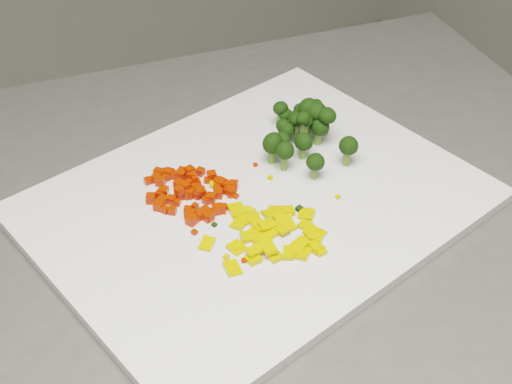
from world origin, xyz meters
TOP-DOWN VIEW (x-y plane):
  - cutting_board at (0.19, 0.46)m, footprint 0.51×0.41m
  - carrot_pile at (0.13, 0.52)m, footprint 0.11×0.11m
  - pepper_pile at (0.15, 0.41)m, footprint 0.12×0.12m
  - broccoli_pile at (0.30, 0.51)m, footprint 0.13×0.13m
  - carrot_cube_0 at (0.13, 0.54)m, footprint 0.01×0.01m
  - carrot_cube_1 at (0.14, 0.49)m, footprint 0.01×0.01m
  - carrot_cube_2 at (0.10, 0.50)m, footprint 0.01×0.01m
  - carrot_cube_3 at (0.13, 0.52)m, footprint 0.01×0.01m
  - carrot_cube_4 at (0.13, 0.51)m, footprint 0.01×0.01m
  - carrot_cube_5 at (0.14, 0.52)m, footprint 0.01×0.01m
  - carrot_cube_6 at (0.13, 0.53)m, footprint 0.01×0.01m
  - carrot_cube_7 at (0.17, 0.51)m, footprint 0.01×0.01m
  - carrot_cube_8 at (0.12, 0.57)m, footprint 0.01×0.01m
  - carrot_cube_9 at (0.16, 0.50)m, footprint 0.01×0.01m
  - carrot_cube_10 at (0.12, 0.49)m, footprint 0.01×0.01m
  - carrot_cube_11 at (0.13, 0.47)m, footprint 0.01×0.01m
  - carrot_cube_12 at (0.14, 0.52)m, footprint 0.01×0.01m
  - carrot_cube_13 at (0.13, 0.50)m, footprint 0.01×0.01m
  - carrot_cube_14 at (0.12, 0.52)m, footprint 0.01×0.01m
  - carrot_cube_15 at (0.17, 0.51)m, footprint 0.01×0.01m
  - carrot_cube_16 at (0.11, 0.47)m, footprint 0.01×0.01m
  - carrot_cube_17 at (0.12, 0.47)m, footprint 0.01×0.01m
  - carrot_cube_18 at (0.12, 0.51)m, footprint 0.01×0.01m
  - carrot_cube_19 at (0.18, 0.49)m, footprint 0.01×0.01m
  - carrot_cube_20 at (0.10, 0.53)m, footprint 0.01×0.01m
  - carrot_cube_21 at (0.14, 0.51)m, footprint 0.01×0.01m
  - carrot_cube_22 at (0.13, 0.53)m, footprint 0.01×0.01m
  - carrot_cube_23 at (0.17, 0.51)m, footprint 0.01×0.01m
  - carrot_cube_24 at (0.14, 0.55)m, footprint 0.01×0.01m
  - carrot_cube_25 at (0.12, 0.56)m, footprint 0.01×0.01m
  - carrot_cube_26 at (0.14, 0.50)m, footprint 0.01×0.01m
  - carrot_cube_27 at (0.14, 0.52)m, footprint 0.01×0.01m
  - carrot_cube_28 at (0.14, 0.49)m, footprint 0.01×0.01m
  - carrot_cube_29 at (0.17, 0.49)m, footprint 0.01×0.01m
  - carrot_cube_30 at (0.13, 0.56)m, footprint 0.01×0.01m
  - carrot_cube_31 at (0.14, 0.47)m, footprint 0.01×0.01m
  - carrot_cube_32 at (0.14, 0.47)m, footprint 0.01×0.01m
  - carrot_cube_33 at (0.14, 0.54)m, footprint 0.01×0.01m
  - carrot_cube_34 at (0.14, 0.52)m, footprint 0.01×0.01m
  - carrot_cube_35 at (0.14, 0.50)m, footprint 0.01×0.01m
  - carrot_cube_36 at (0.11, 0.51)m, footprint 0.01×0.01m
  - carrot_cube_37 at (0.14, 0.47)m, footprint 0.01×0.01m
  - carrot_cube_38 at (0.12, 0.52)m, footprint 0.01×0.01m
  - carrot_cube_39 at (0.11, 0.55)m, footprint 0.01×0.01m
  - carrot_cube_40 at (0.14, 0.53)m, footprint 0.01×0.01m
  - carrot_cube_41 at (0.17, 0.50)m, footprint 0.01×0.01m
  - carrot_cube_42 at (0.09, 0.53)m, footprint 0.01×0.01m
  - carrot_cube_43 at (0.13, 0.48)m, footprint 0.01×0.01m
  - carrot_cube_44 at (0.10, 0.53)m, footprint 0.01×0.01m
  - carrot_cube_45 at (0.09, 0.50)m, footprint 0.01×0.01m
  - carrot_cube_46 at (0.11, 0.54)m, footprint 0.01×0.01m
  - carrot_cube_47 at (0.15, 0.49)m, footprint 0.01×0.01m
  - carrot_cube_48 at (0.17, 0.51)m, footprint 0.01×0.01m
  - carrot_cube_49 at (0.12, 0.55)m, footprint 0.01×0.01m
  - carrot_cube_50 at (0.11, 0.49)m, footprint 0.01×0.01m
  - carrot_cube_51 at (0.09, 0.51)m, footprint 0.01×0.01m
  - carrot_cube_52 at (0.13, 0.55)m, footprint 0.01×0.01m
  - carrot_cube_53 at (0.17, 0.49)m, footprint 0.01×0.01m
  - carrot_cube_54 at (0.10, 0.47)m, footprint 0.01×0.01m
  - carrot_cube_55 at (0.17, 0.49)m, footprint 0.01×0.01m
  - carrot_cube_56 at (0.12, 0.53)m, footprint 0.01×0.01m
  - carrot_cube_57 at (0.17, 0.49)m, footprint 0.01×0.01m
  - carrot_cube_58 at (0.10, 0.52)m, footprint 0.01×0.01m
  - carrot_cube_59 at (0.12, 0.48)m, footprint 0.01×0.01m
  - carrot_cube_60 at (0.13, 0.51)m, footprint 0.01×0.01m
  - carrot_cube_61 at (0.13, 0.51)m, footprint 0.01×0.01m
  - carrot_cube_62 at (0.12, 0.47)m, footprint 0.01×0.01m
  - carrot_cube_63 at (0.12, 0.47)m, footprint 0.01×0.01m
  - carrot_cube_64 at (0.10, 0.56)m, footprint 0.01×0.01m
  - carrot_cube_65 at (0.14, 0.55)m, footprint 0.01×0.01m
  - carrot_cube_66 at (0.11, 0.51)m, footprint 0.01×0.01m
  - carrot_cube_67 at (0.17, 0.50)m, footprint 0.01×0.01m
  - carrot_cube_68 at (0.12, 0.56)m, footprint 0.01×0.01m
  - carrot_cube_69 at (0.11, 0.48)m, footprint 0.01×0.01m
  - carrot_cube_70 at (0.11, 0.51)m, footprint 0.01×0.01m
  - carrot_cube_71 at (0.12, 0.47)m, footprint 0.01×0.01m
  - carrot_cube_72 at (0.11, 0.56)m, footprint 0.01×0.01m
  - carrot_cube_73 at (0.16, 0.54)m, footprint 0.01×0.01m
  - carrot_cube_74 at (0.11, 0.48)m, footprint 0.01×0.01m
  - carrot_cube_75 at (0.17, 0.52)m, footprint 0.01×0.01m
  - pepper_chunk_0 at (0.19, 0.42)m, footprint 0.02×0.01m
  - pepper_chunk_1 at (0.19, 0.42)m, footprint 0.02×0.02m
  - pepper_chunk_2 at (0.17, 0.41)m, footprint 0.02×0.02m
  - pepper_chunk_3 at (0.16, 0.46)m, footprint 0.02×0.03m
  - pepper_chunk_4 at (0.19, 0.36)m, footprint 0.02×0.01m
  - pepper_chunk_5 at (0.19, 0.36)m, footprint 0.01×0.02m
  - pepper_chunk_6 at (0.17, 0.36)m, footprint 0.02×0.02m
  - pepper_chunk_7 at (0.20, 0.39)m, footprint 0.02×0.02m
  - pepper_chunk_8 at (0.14, 0.41)m, footprint 0.02×0.02m
  - pepper_chunk_9 at (0.20, 0.37)m, footprint 0.02×0.02m
  - pepper_chunk_10 at (0.17, 0.41)m, footprint 0.01×0.02m
  - pepper_chunk_11 at (0.19, 0.43)m, footprint 0.03×0.03m
  - pepper_chunk_12 at (0.13, 0.39)m, footprint 0.02×0.01m
  - pepper_chunk_13 at (0.10, 0.39)m, footprint 0.02×0.02m
  - pepper_chunk_14 at (0.16, 0.44)m, footprint 0.02×0.02m
  - pepper_chunk_15 at (0.20, 0.38)m, footprint 0.02×0.02m
  - pepper_chunk_16 at (0.16, 0.44)m, footprint 0.02×0.02m
  - pepper_chunk_17 at (0.15, 0.37)m, footprint 0.02×0.01m
  - pepper_chunk_18 at (0.16, 0.41)m, footprint 0.02×0.02m
  - pepper_chunk_19 at (0.16, 0.37)m, footprint 0.02×0.02m
  - pepper_chunk_20 at (0.18, 0.37)m, footprint 0.02×0.02m
  - pepper_chunk_21 at (0.19, 0.41)m, footprint 0.02×0.02m
  - pepper_chunk_22 at (0.20, 0.42)m, footprint 0.02×0.02m
  - pepper_chunk_23 at (0.16, 0.40)m, footprint 0.02×0.01m
  - pepper_chunk_24 at (0.13, 0.39)m, footprint 0.02×0.02m
  - pepper_chunk_25 at (0.14, 0.44)m, footprint 0.02×0.02m
  - pepper_chunk_26 at (0.20, 0.38)m, footprint 0.02×0.02m
  - pepper_chunk_27 at (0.21, 0.41)m, footprint 0.02×0.02m
  - pepper_chunk_28 at (0.12, 0.41)m, footprint 0.02×0.02m
  - pepper_chunk_29 at (0.16, 0.42)m, footprint 0.01×0.02m
  - pepper_chunk_30 at (0.10, 0.43)m, footprint 0.02×0.02m
  - pepper_chunk_31 at (0.16, 0.42)m, footprint 0.02×0.02m
  - pepper_chunk_32 at (0.17, 0.45)m, footprint 0.02×0.02m
  - pepper_chunk_33 at (0.17, 0.37)m, footprint 0.02×0.02m
  - pepper_chunk_34 at (0.12, 0.41)m, footprint 0.02×0.02m
  - pepper_chunk_35 at (0.18, 0.43)m, footprint 0.02×0.02m
  - pepper_chunk_36 at (0.15, 0.38)m, footprint 0.02×0.02m
  - pepper_chunk_37 at (0.18, 0.40)m, footprint 0.01×0.02m
  - pepper_chunk_38 at (0.15, 0.40)m, footprint 0.02×0.02m
  - broccoli_floret_0 at (0.31, 0.50)m, footprint 0.03×0.03m
  - broccoli_floret_1 at (0.28, 0.54)m, footprint 0.02×0.02m
  - broccoli_floret_2 at (0.24, 0.51)m, footprint 0.04×0.04m
  - broccoli_floret_3 at (0.34, 0.55)m, footprint 0.02×0.02m
  - broccoli_floret_4 at (0.28, 0.49)m, footprint 0.03×0.03m
  - broccoli_floret_5 at (0.30, 0.57)m, footprint 0.03×0.03m
  - broccoli_floret_6 at (0.32, 0.52)m, footprint 0.03×0.03m
  - broccoli_floret_7 at (0.28, 0.53)m, footprint 0.03×0.03m
  - broccoli_floret_8 at (0.29, 0.51)m, footprint 0.03×0.03m
  - broccoli_floret_9 at (0.31, 0.54)m, footprint 0.03×0.03m
  - broccoli_floret_10 at (0.27, 0.52)m, footprint 0.03×0.03m
  - broccoli_floret_11 at (0.30, 0.53)m, footprint 0.03×0.03m
  - broccoli_floret_12 at (0.32, 0.52)m, footprint 0.04×0.04m
  - broccoli_floret_13 at (0.31, 0.45)m, footprint 0.03×0.03m
  - broccoli_floret_14 at (0.27, 0.45)m, footprint 0.03×0.03m
  - broccoli_floret_15 at (0.32, 0.50)m, footprint 0.03×0.03m
  - broccoli_floret_16 at (0.30, 0.56)m, footprint 0.03×0.03m
  - broccoli_floret_17 at (0.25, 0.49)m, footprint 0.03×0.03m
  - broccoli_floret_18 at (0.31, 0.53)m, footprint 0.04×0.04m
  - broccoli_floret_19 at (0.30, 0.51)m, footprint 0.02×0.02m
  - broccoli_floret_20 at (0.34, 0.54)m, footprint 0.03×0.03m
  - broccoli_floret_21 at (0.34, 0.54)m, footprint 0.03×0.03m
  - broccoli_floret_22 at (0.32, 0.55)m, footprint 0.03×0.03m
  - stray_bit_0 at (0.11, 0.40)m, footprint 0.01×0.01m
  - stray_bit_1 at (0.22, 0.48)m, footprint 0.01×0.01m
  - stray_bit_2 at (0.16, 0.52)m, footprint 0.01×0.01m
  - stray_bit_3 at (0.10, 0.46)m, footprint 0.01×0.01m
  - stray_bit_4 at (0.17, 0.48)m, footprint 0.01×0.01m
  - stray_bit_5 at (0.17, 0.48)m, footprint 0.01×0.01m
  - stray_bit_6 at (0.22, 0.51)m, footprint 0.01×0.01m
  - stray_bit_7 at (0.18, 0.42)m, footprint 0.01×0.01m
  - stray_bit_8 at (0.12, 0.45)m, footprint 0.01×0.01m
  - stray_bit_9 at (0.11, 0.52)m, footprint 0.01×0.01m
  - stray_bit_10 at (0.12, 0.39)m, footprint 0.01×0.01m
  - stray_bit_11 at (0.16, 0.51)m, footprint 0.01×0.01m
  - stray_bit_12 at (0.12, 0.48)m, footprint 0.01×0.01m
  - stray_bit_13 at (0.26, 0.41)m, footprint 0.01×0.01m
  - stray_bit_14 at (0.21, 0.42)m, footprint 0.01×0.01m

SIDE VIEW (x-z plane):
  - cutting_board at x=0.19m, z-range 0.90..0.91m
  - stray_bit_7 at x=0.18m, z-range 0.91..0.92m
  - pepper_chunk_11 at x=0.19m, z-range 0.91..0.92m
  - pepper_chunk_28 at x=0.12m, z-range 0.91..0.92m
  - stray_bit_13 at x=0.26m, z-range 0.91..0.92m
  - stray_bit_6 at x=0.22m, z-range 0.91..0.92m
  - pepper_chunk_20 at x=0.18m, z-range 0.91..0.92m
  - pepper_chunk_14 at x=0.16m, z-range 0.91..0.92m
  - stray_bit_8 at x=0.12m, z-range 0.91..0.92m
  - pepper_chunk_34 at x=0.12m, z-range 0.91..0.92m
  - stray_bit_10 at x=0.12m, z-range 0.91..0.92m
  - pepper_chunk_7 at x=0.20m, z-range 0.91..0.92m
  - pepper_chunk_18 at x=0.16m, z-range 0.91..0.92m
  - pepper_chunk_31 at x=0.16m, z-range 0.91..0.92m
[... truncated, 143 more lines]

